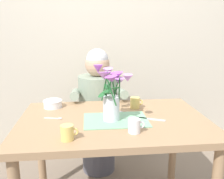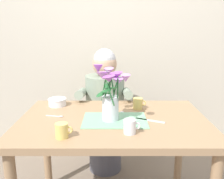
# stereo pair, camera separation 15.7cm
# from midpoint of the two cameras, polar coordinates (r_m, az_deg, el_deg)

# --- Properties ---
(wood_panel_backdrop) EXTENTS (4.00, 0.10, 2.50)m
(wood_panel_backdrop) POSITION_cam_midpoint_polar(r_m,az_deg,el_deg) (2.52, 1.92, 12.92)
(wood_panel_backdrop) COLOR beige
(wood_panel_backdrop) RESTS_ON ground_plane
(dining_table) EXTENTS (1.20, 0.80, 0.74)m
(dining_table) POSITION_cam_midpoint_polar(r_m,az_deg,el_deg) (1.62, 3.02, -10.04)
(dining_table) COLOR #9E7A56
(dining_table) RESTS_ON ground_plane
(seated_person) EXTENTS (0.45, 0.47, 1.14)m
(seated_person) POSITION_cam_midpoint_polar(r_m,az_deg,el_deg) (2.22, 0.31, -5.41)
(seated_person) COLOR #4C4C56
(seated_person) RESTS_ON ground_plane
(striped_placemat) EXTENTS (0.40, 0.28, 0.00)m
(striped_placemat) POSITION_cam_midpoint_polar(r_m,az_deg,el_deg) (1.55, 3.49, -7.14)
(striped_placemat) COLOR #7AB289
(striped_placemat) RESTS_ON dining_table
(flower_vase) EXTENTS (0.23, 0.28, 0.34)m
(flower_vase) POSITION_cam_midpoint_polar(r_m,az_deg,el_deg) (1.50, 2.49, -0.86)
(flower_vase) COLOR silver
(flower_vase) RESTS_ON dining_table
(ceramic_bowl) EXTENTS (0.14, 0.14, 0.06)m
(ceramic_bowl) POSITION_cam_midpoint_polar(r_m,az_deg,el_deg) (1.85, -10.32, -2.83)
(ceramic_bowl) COLOR white
(ceramic_bowl) RESTS_ON dining_table
(dinner_knife) EXTENTS (0.18, 0.09, 0.00)m
(dinner_knife) POSITION_cam_midpoint_polar(r_m,az_deg,el_deg) (1.57, 11.59, -7.11)
(dinner_knife) COLOR silver
(dinner_knife) RESTS_ON dining_table
(coffee_cup) EXTENTS (0.09, 0.07, 0.08)m
(coffee_cup) POSITION_cam_midpoint_polar(r_m,az_deg,el_deg) (1.77, 8.52, -3.28)
(coffee_cup) COLOR #E5C666
(coffee_cup) RESTS_ON dining_table
(tea_cup) EXTENTS (0.09, 0.07, 0.08)m
(tea_cup) POSITION_cam_midpoint_polar(r_m,az_deg,el_deg) (1.36, 7.47, -8.58)
(tea_cup) COLOR silver
(tea_cup) RESTS_ON dining_table
(ceramic_mug) EXTENTS (0.09, 0.07, 0.08)m
(ceramic_mug) POSITION_cam_midpoint_polar(r_m,az_deg,el_deg) (1.32, -8.26, -9.49)
(ceramic_mug) COLOR #E5C666
(ceramic_mug) RESTS_ON dining_table
(spoon_0) EXTENTS (0.12, 0.04, 0.01)m
(spoon_0) POSITION_cam_midpoint_polar(r_m,az_deg,el_deg) (1.63, -10.03, -6.17)
(spoon_0) COLOR silver
(spoon_0) RESTS_ON dining_table
(spoon_1) EXTENTS (0.11, 0.08, 0.01)m
(spoon_1) POSITION_cam_midpoint_polar(r_m,az_deg,el_deg) (1.68, 5.75, -5.46)
(spoon_1) COLOR silver
(spoon_1) RESTS_ON dining_table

